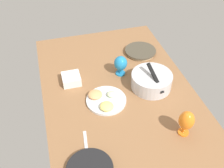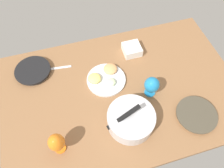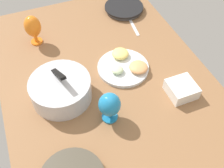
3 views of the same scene
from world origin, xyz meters
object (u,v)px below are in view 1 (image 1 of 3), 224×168
at_px(fruit_platter, 105,100).
at_px(hurricane_glass_orange, 186,121).
at_px(hurricane_glass_blue, 121,64).
at_px(square_bowl_white, 71,79).
at_px(dinner_plate_left, 140,51).
at_px(mixing_bowl, 151,80).

distance_m(fruit_platter, hurricane_glass_orange, 0.55).
distance_m(hurricane_glass_blue, square_bowl_white, 0.37).
height_order(dinner_plate_left, mixing_bowl, mixing_bowl).
xyz_separation_m(dinner_plate_left, hurricane_glass_blue, (0.22, -0.24, 0.08)).
xyz_separation_m(hurricane_glass_blue, hurricane_glass_orange, (0.63, 0.20, 0.01)).
bearing_deg(hurricane_glass_blue, fruit_platter, -35.90).
bearing_deg(fruit_platter, mixing_bowl, 99.71).
xyz_separation_m(dinner_plate_left, hurricane_glass_orange, (0.85, -0.04, 0.09)).
bearing_deg(square_bowl_white, hurricane_glass_orange, 42.12).
relative_size(dinner_plate_left, hurricane_glass_orange, 1.45).
height_order(fruit_platter, hurricane_glass_orange, hurricane_glass_orange).
relative_size(fruit_platter, hurricane_glass_blue, 1.74).
bearing_deg(dinner_plate_left, mixing_bowl, -9.74).
relative_size(mixing_bowl, hurricane_glass_blue, 1.92).
bearing_deg(hurricane_glass_orange, hurricane_glass_blue, -162.30).
height_order(dinner_plate_left, hurricane_glass_blue, hurricane_glass_blue).
height_order(hurricane_glass_blue, hurricane_glass_orange, hurricane_glass_orange).
relative_size(hurricane_glass_blue, hurricane_glass_orange, 0.88).
distance_m(fruit_platter, hurricane_glass_blue, 0.33).
bearing_deg(mixing_bowl, hurricane_glass_blue, -139.41).
height_order(dinner_plate_left, square_bowl_white, square_bowl_white).
bearing_deg(fruit_platter, dinner_plate_left, 138.13).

